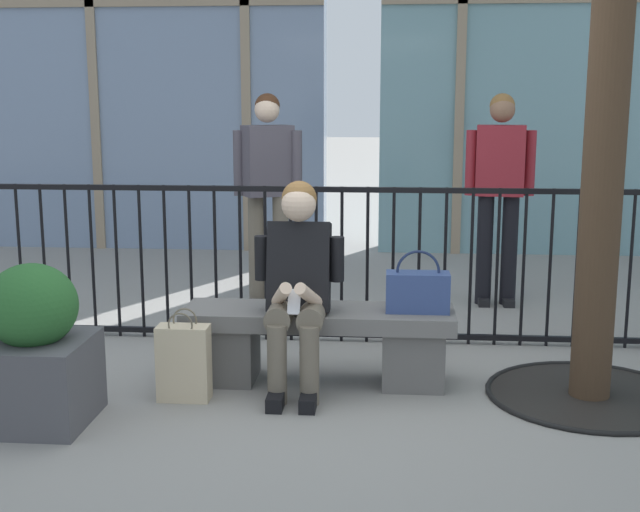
% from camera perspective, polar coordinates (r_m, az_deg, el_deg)
% --- Properties ---
extents(ground_plane, '(60.00, 60.00, 0.00)m').
position_cam_1_polar(ground_plane, '(5.09, -0.09, -8.53)').
color(ground_plane, gray).
extents(stone_bench, '(1.60, 0.44, 0.45)m').
position_cam_1_polar(stone_bench, '(5.01, -0.09, -5.61)').
color(stone_bench, slate).
rests_on(stone_bench, ground).
extents(seated_person_with_phone, '(0.52, 0.66, 1.21)m').
position_cam_1_polar(seated_person_with_phone, '(4.80, -1.53, -1.66)').
color(seated_person_with_phone, '#6B6051').
rests_on(seated_person_with_phone, ground).
extents(handbag_on_bench, '(0.37, 0.16, 0.36)m').
position_cam_1_polar(handbag_on_bench, '(4.91, 6.67, -2.36)').
color(handbag_on_bench, '#33477F').
rests_on(handbag_on_bench, stone_bench).
extents(shopping_bag, '(0.29, 0.15, 0.52)m').
position_cam_1_polar(shopping_bag, '(4.80, -9.26, -7.15)').
color(shopping_bag, beige).
rests_on(shopping_bag, ground).
extents(bystander_at_railing, '(0.55, 0.28, 1.71)m').
position_cam_1_polar(bystander_at_railing, '(6.91, 12.13, 4.90)').
color(bystander_at_railing, black).
rests_on(bystander_at_railing, ground).
extents(bystander_further_back, '(0.55, 0.38, 1.71)m').
position_cam_1_polar(bystander_further_back, '(6.74, -3.57, 4.97)').
color(bystander_further_back, '#6B6051').
rests_on(bystander_further_back, ground).
extents(plaza_railing, '(9.72, 0.04, 1.09)m').
position_cam_1_polar(plaza_railing, '(5.77, 0.61, -0.54)').
color(plaza_railing, black).
rests_on(plaza_railing, ground).
extents(planter, '(0.56, 0.56, 0.85)m').
position_cam_1_polar(planter, '(4.61, -18.87, -6.09)').
color(planter, '#4C4C51').
rests_on(planter, ground).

